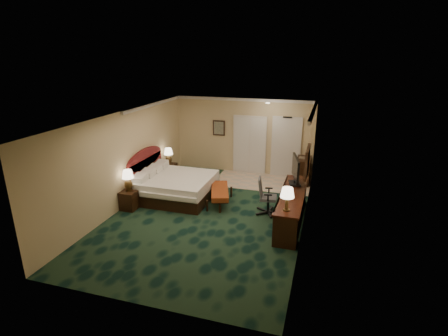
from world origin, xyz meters
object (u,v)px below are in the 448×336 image
(bed, at_px, (176,187))
(tv, at_px, (295,171))
(minibar, at_px, (303,171))
(nightstand_far, at_px, (169,171))
(desk, at_px, (292,208))
(lamp_near, at_px, (128,180))
(desk_chair, at_px, (268,196))
(nightstand_near, at_px, (130,200))
(lamp_far, at_px, (169,156))
(bed_bench, at_px, (220,196))

(bed, bearing_deg, tv, 0.47)
(bed, relative_size, minibar, 2.45)
(nightstand_far, height_order, desk, desk)
(lamp_near, bearing_deg, desk_chair, 11.79)
(bed, relative_size, nightstand_near, 4.01)
(lamp_near, distance_m, minibar, 5.69)
(lamp_near, xyz_separation_m, tv, (4.44, 1.11, 0.36))
(lamp_far, height_order, tv, tv)
(nightstand_near, xyz_separation_m, desk_chair, (3.78, 0.82, 0.24))
(bed, distance_m, bed_bench, 1.40)
(nightstand_near, height_order, tv, tv)
(bed_bench, distance_m, desk, 2.20)
(nightstand_far, xyz_separation_m, desk, (4.45, -2.10, 0.14))
(bed, distance_m, lamp_far, 1.78)
(bed, height_order, bed_bench, bed)
(lamp_near, relative_size, minibar, 0.70)
(lamp_far, bearing_deg, desk, -25.05)
(bed, distance_m, desk, 3.57)
(lamp_far, relative_size, desk, 0.21)
(bed_bench, relative_size, desk, 0.49)
(minibar, bearing_deg, bed_bench, -131.63)
(lamp_near, height_order, lamp_far, lamp_near)
(nightstand_near, height_order, bed_bench, nightstand_near)
(lamp_far, bearing_deg, minibar, 11.75)
(lamp_near, height_order, minibar, lamp_near)
(nightstand_near, relative_size, lamp_near, 0.87)
(bed_bench, distance_m, minibar, 3.27)
(bed, bearing_deg, lamp_far, 122.54)
(desk, bearing_deg, nightstand_far, 154.72)
(desk_chair, bearing_deg, tv, 19.28)
(minibar, bearing_deg, nightstand_far, -168.59)
(bed, bearing_deg, nightstand_near, -129.85)
(desk_chair, height_order, minibar, desk_chair)
(lamp_far, xyz_separation_m, desk_chair, (3.77, -1.74, -0.31))
(tv, bearing_deg, lamp_far, 148.79)
(bed_bench, bearing_deg, tv, -15.95)
(bed, bearing_deg, desk_chair, -5.86)
(nightstand_near, distance_m, tv, 4.67)
(lamp_far, distance_m, minibar, 4.59)
(desk, bearing_deg, nightstand_near, -173.74)
(nightstand_far, bearing_deg, bed_bench, -33.35)
(desk_chair, bearing_deg, lamp_far, 148.13)
(nightstand_far, bearing_deg, nightstand_near, -89.99)
(bed, height_order, tv, tv)
(nightstand_far, distance_m, desk_chair, 4.18)
(minibar, bearing_deg, lamp_far, -168.25)
(nightstand_far, relative_size, lamp_near, 0.87)
(nightstand_near, height_order, desk, desk)
(desk, height_order, tv, tv)
(bed, height_order, lamp_near, lamp_near)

